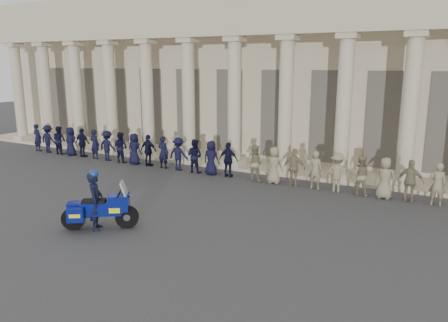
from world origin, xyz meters
TOP-DOWN VIEW (x-y plane):
  - ground at (0.00, 0.00)m, footprint 90.00×90.00m
  - building at (-0.00, 14.74)m, footprint 40.00×12.50m
  - officer_rank at (-3.06, 6.37)m, footprint 21.82×0.61m
  - motorcycle at (-1.30, -1.16)m, footprint 2.06×1.63m
  - rider at (-1.41, -1.23)m, footprint 0.73×0.80m

SIDE VIEW (x-z plane):
  - ground at x=0.00m, z-range 0.00..0.00m
  - motorcycle at x=-1.30m, z-range -0.10..1.42m
  - officer_rank at x=-3.06m, z-range 0.00..1.60m
  - rider at x=-1.41m, z-range -0.01..1.91m
  - building at x=0.00m, z-range 0.02..9.02m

